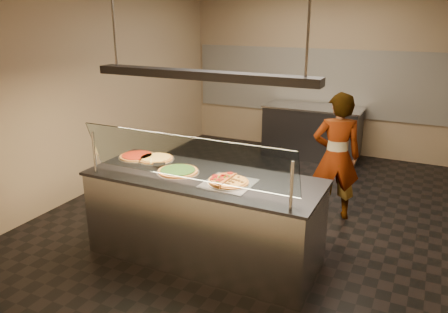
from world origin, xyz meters
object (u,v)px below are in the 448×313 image
at_px(sneeze_guard, 185,158).
at_px(perforated_tray, 229,183).
at_px(worker, 336,157).
at_px(heat_lamp_housing, 202,75).
at_px(half_pizza_pepperoni, 220,179).
at_px(pizza_spinach, 178,171).
at_px(pizza_spatula, 155,162).
at_px(prep_table, 312,132).
at_px(half_pizza_sausage, 237,183).
at_px(pizza_cheese, 156,158).
at_px(serving_counter, 204,217).
at_px(pizza_tomato, 137,156).

bearing_deg(sneeze_guard, perforated_tray, 40.29).
bearing_deg(worker, heat_lamp_housing, 37.37).
bearing_deg(half_pizza_pepperoni, pizza_spinach, 173.80).
xyz_separation_m(pizza_spatula, prep_table, (0.75, 3.84, -0.49)).
bearing_deg(half_pizza_sausage, sneeze_guard, -146.69).
distance_m(perforated_tray, worker, 1.81).
bearing_deg(perforated_tray, worker, 67.36).
bearing_deg(pizza_spatula, half_pizza_sausage, -8.25).
bearing_deg(worker, pizza_spinach, 30.90).
height_order(half_pizza_sausage, pizza_spinach, half_pizza_sausage).
bearing_deg(half_pizza_sausage, perforated_tray, -179.80).
xyz_separation_m(pizza_cheese, heat_lamp_housing, (0.74, -0.24, 1.01)).
distance_m(half_pizza_sausage, pizza_spatula, 1.07).
height_order(serving_counter, pizza_tomato, pizza_tomato).
height_order(pizza_spinach, heat_lamp_housing, heat_lamp_housing).
relative_size(pizza_spinach, pizza_cheese, 1.07).
relative_size(sneeze_guard, heat_lamp_housing, 0.95).
xyz_separation_m(pizza_cheese, pizza_tomato, (-0.24, -0.02, 0.00)).
xyz_separation_m(half_pizza_pepperoni, prep_table, (-0.12, 4.00, -0.50)).
height_order(perforated_tray, half_pizza_sausage, half_pizza_sausage).
xyz_separation_m(half_pizza_pepperoni, pizza_spinach, (-0.51, 0.06, -0.02)).
distance_m(half_pizza_pepperoni, worker, 1.85).
relative_size(half_pizza_sausage, pizza_cheese, 0.94).
relative_size(sneeze_guard, pizza_tomato, 5.17).
bearing_deg(serving_counter, pizza_cheese, 162.19).
relative_size(serving_counter, worker, 1.50).
distance_m(serving_counter, sneeze_guard, 0.83).
xyz_separation_m(serving_counter, prep_table, (0.11, 3.92, 0.00)).
relative_size(serving_counter, prep_table, 1.42).
distance_m(pizza_spatula, heat_lamp_housing, 1.19).
bearing_deg(worker, pizza_cheese, 17.61).
height_order(sneeze_guard, heat_lamp_housing, heat_lamp_housing).
xyz_separation_m(half_pizza_pepperoni, heat_lamp_housing, (-0.22, 0.07, 0.99)).
bearing_deg(sneeze_guard, half_pizza_pepperoni, 50.36).
height_order(sneeze_guard, worker, worker).
distance_m(half_pizza_sausage, pizza_spinach, 0.70).
bearing_deg(worker, prep_table, -88.91).
height_order(half_pizza_sausage, pizza_cheese, half_pizza_sausage).
bearing_deg(prep_table, pizza_spinach, -95.71).
distance_m(sneeze_guard, half_pizza_pepperoni, 0.44).
bearing_deg(sneeze_guard, pizza_cheese, 141.77).
distance_m(perforated_tray, half_pizza_sausage, 0.10).
bearing_deg(sneeze_guard, serving_counter, 90.00).
distance_m(pizza_cheese, pizza_tomato, 0.24).
xyz_separation_m(half_pizza_sausage, prep_table, (-0.31, 4.00, -0.49)).
distance_m(perforated_tray, heat_lamp_housing, 1.06).
bearing_deg(perforated_tray, pizza_cheese, 163.61).
relative_size(perforated_tray, pizza_tomato, 1.12).
bearing_deg(serving_counter, pizza_spinach, -176.48).
relative_size(sneeze_guard, pizza_spatula, 8.04).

